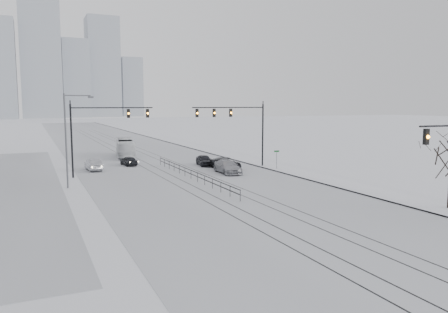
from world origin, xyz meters
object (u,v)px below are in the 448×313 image
Objects in this scene: sedan_sb_inner at (129,161)px; sedan_nb_far at (204,160)px; sedan_sb_outer at (93,165)px; sedan_nb_front at (226,164)px; sedan_nb_right at (228,167)px; box_truck at (125,148)px.

sedan_nb_far is (9.03, -4.14, 0.08)m from sedan_sb_inner.
sedan_sb_outer is at bearing 21.56° from sedan_sb_inner.
sedan_nb_far is at bearing 105.21° from sedan_nb_front.
sedan_sb_inner is at bearing 132.47° from sedan_nb_right.
sedan_nb_front is 0.51× the size of box_truck.
sedan_nb_right reaches higher than sedan_sb_inner.
sedan_sb_inner is 13.16m from sedan_nb_front.
sedan_sb_outer is (-4.82, -2.65, 0.08)m from sedan_sb_inner.
sedan_sb_outer is 1.04× the size of sedan_nb_far.
sedan_nb_front is at bearing 156.09° from sedan_sb_outer.
sedan_nb_far reaches higher than sedan_sb_inner.
box_truck is at bearing 113.47° from sedan_nb_right.
sedan_sb_inner is 0.69× the size of sedan_nb_right.
sedan_sb_outer is at bearing 151.74° from sedan_nb_right.
sedan_nb_front reaches higher than sedan_sb_outer.
sedan_nb_right is (13.96, -8.58, 0.06)m from sedan_sb_outer.
sedan_nb_far is at bearing 127.07° from box_truck.
sedan_nb_right is 0.51× the size of box_truck.
box_truck is (1.46, 9.71, 0.80)m from sedan_sb_inner.
sedan_nb_right is at bearing -82.02° from sedan_nb_far.
sedan_sb_outer is at bearing -179.06° from sedan_nb_far.
sedan_nb_front is 19.99m from box_truck.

